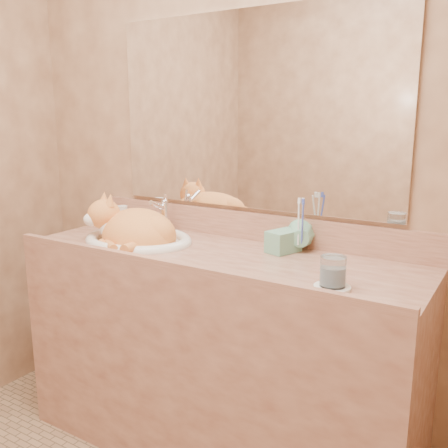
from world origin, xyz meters
The scene contains 12 objects.
wall_back centered at (0.00, 1.00, 1.25)m, with size 2.40×0.02×2.50m, color brown.
vanity_counter centered at (0.00, 0.72, 0.42)m, with size 1.60×0.55×0.85m, color brown, non-canonical shape.
mirror centered at (0.00, 0.99, 1.39)m, with size 1.30×0.02×0.80m, color white.
sink_basin centered at (-0.38, 0.70, 0.92)m, with size 0.47×0.39×0.15m, color white, non-canonical shape.
faucet centered at (-0.38, 0.89, 0.93)m, with size 0.04×0.12×0.17m, color white, non-canonical shape.
cat centered at (-0.40, 0.69, 0.91)m, with size 0.39×0.32×0.21m, color orange, non-canonical shape.
soap_dispenser centered at (0.19, 0.82, 0.95)m, with size 0.09×0.09×0.19m, color #6CAD8D.
toothbrush_cup centered at (0.28, 0.89, 0.91)m, with size 0.12×0.12×0.11m, color #6CAD8D.
toothbrushes centered at (0.28, 0.89, 0.98)m, with size 0.04×0.04×0.22m, color silver, non-canonical shape.
saucer centered at (0.52, 0.57, 0.85)m, with size 0.11×0.11×0.01m, color white.
water_glass centered at (0.52, 0.57, 0.91)m, with size 0.08×0.08×0.09m, color silver.
lotion_bottle centered at (-0.60, 0.84, 0.91)m, with size 0.05×0.05×0.11m, color silver.
Camera 1 is at (1.01, -0.85, 1.38)m, focal length 40.00 mm.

